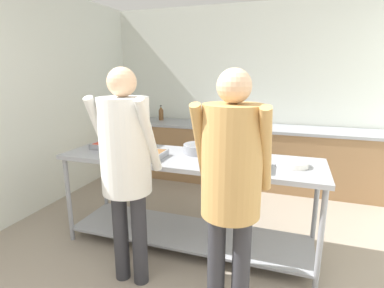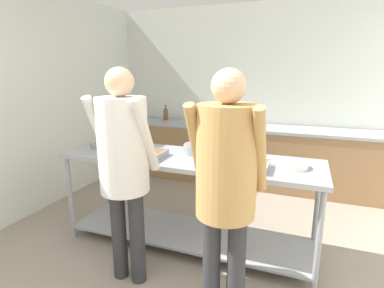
# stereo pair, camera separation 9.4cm
# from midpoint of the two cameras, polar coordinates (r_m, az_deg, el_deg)

# --- Properties ---
(wall_rear) EXTENTS (4.28, 0.06, 2.65)m
(wall_rear) POSITION_cam_midpoint_polar(r_m,az_deg,el_deg) (4.82, 10.78, 9.38)
(wall_rear) COLOR silver
(wall_rear) RESTS_ON ground_plane
(wall_left) EXTENTS (0.06, 4.01, 2.65)m
(wall_left) POSITION_cam_midpoint_polar(r_m,az_deg,el_deg) (4.08, -25.98, 7.51)
(wall_left) COLOR silver
(wall_left) RESTS_ON ground_plane
(back_counter) EXTENTS (4.12, 0.65, 0.88)m
(back_counter) POSITION_cam_midpoint_polar(r_m,az_deg,el_deg) (4.61, 9.48, -1.89)
(back_counter) COLOR olive
(back_counter) RESTS_ON ground_plane
(serving_counter) EXTENTS (2.40, 0.70, 0.90)m
(serving_counter) POSITION_cam_midpoint_polar(r_m,az_deg,el_deg) (2.85, 0.24, -8.07)
(serving_counter) COLOR gray
(serving_counter) RESTS_ON ground_plane
(serving_tray_greens) EXTENTS (0.44, 0.33, 0.05)m
(serving_tray_greens) POSITION_cam_midpoint_polar(r_m,az_deg,el_deg) (3.19, -13.06, -0.13)
(serving_tray_greens) COLOR gray
(serving_tray_greens) RESTS_ON serving_counter
(serving_tray_vegetables) EXTENTS (0.36, 0.32, 0.05)m
(serving_tray_vegetables) POSITION_cam_midpoint_polar(r_m,az_deg,el_deg) (2.78, -8.24, -1.97)
(serving_tray_vegetables) COLOR gray
(serving_tray_vegetables) RESTS_ON serving_counter
(sauce_pan) EXTENTS (0.43, 0.29, 0.09)m
(sauce_pan) POSITION_cam_midpoint_polar(r_m,az_deg,el_deg) (2.87, 2.20, -0.85)
(sauce_pan) COLOR gray
(sauce_pan) RESTS_ON serving_counter
(serving_tray_roast) EXTENTS (0.45, 0.29, 0.05)m
(serving_tray_roast) POSITION_cam_midpoint_polar(r_m,az_deg,el_deg) (2.49, 10.34, -3.89)
(serving_tray_roast) COLOR gray
(serving_tray_roast) RESTS_ON serving_counter
(plate_stack) EXTENTS (0.26, 0.26, 0.05)m
(plate_stack) POSITION_cam_midpoint_polar(r_m,az_deg,el_deg) (2.61, 19.42, -3.70)
(plate_stack) COLOR white
(plate_stack) RESTS_ON serving_counter
(guest_serving_left) EXTENTS (0.47, 0.37, 1.70)m
(guest_serving_left) POSITION_cam_midpoint_polar(r_m,az_deg,el_deg) (2.29, -11.76, -2.34)
(guest_serving_left) COLOR #2D2D33
(guest_serving_left) RESTS_ON ground_plane
(guest_serving_right) EXTENTS (0.48, 0.38, 1.69)m
(guest_serving_right) POSITION_cam_midpoint_polar(r_m,az_deg,el_deg) (1.90, 7.96, -5.84)
(guest_serving_right) COLOR #2D2D33
(guest_serving_right) RESTS_ON ground_plane
(water_bottle) EXTENTS (0.08, 0.08, 0.24)m
(water_bottle) POSITION_cam_midpoint_polar(r_m,az_deg,el_deg) (4.97, -4.49, 5.86)
(water_bottle) COLOR brown
(water_bottle) RESTS_ON back_counter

